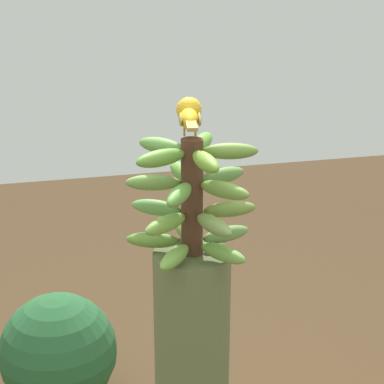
# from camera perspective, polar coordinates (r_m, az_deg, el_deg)

# --- Properties ---
(banana_bunch) EXTENTS (0.31, 0.31, 0.27)m
(banana_bunch) POSITION_cam_1_polar(r_m,az_deg,el_deg) (1.50, 0.01, -0.46)
(banana_bunch) COLOR #4C2D1E
(banana_bunch) RESTS_ON banana_tree
(perched_bird) EXTENTS (0.21, 0.07, 0.08)m
(perched_bird) POSITION_cam_1_polar(r_m,az_deg,el_deg) (1.49, -0.22, 6.70)
(perched_bird) COLOR #C68933
(perched_bird) RESTS_ON banana_bunch
(tropical_shrub) EXTENTS (0.46, 0.46, 0.51)m
(tropical_shrub) POSITION_cam_1_polar(r_m,az_deg,el_deg) (2.71, -11.45, -13.32)
(tropical_shrub) COLOR brown
(tropical_shrub) RESTS_ON ground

